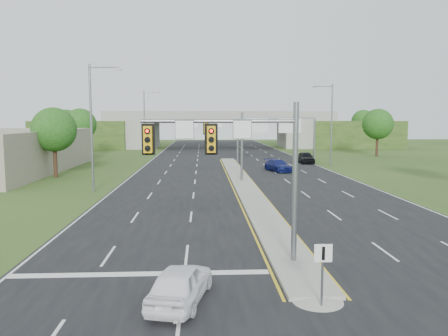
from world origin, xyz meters
name	(u,v)px	position (x,y,z in m)	size (l,w,h in m)	color
ground	(293,264)	(0.00, 0.00, 0.00)	(240.00, 240.00, 0.00)	#2A4317
road	(234,171)	(0.00, 35.00, 0.01)	(24.00, 160.00, 0.02)	black
median	(244,184)	(0.00, 23.00, 0.10)	(2.00, 54.00, 0.16)	gray
median_nose	(318,299)	(0.00, -4.00, 0.10)	(2.00, 2.00, 0.16)	gray
lane_markings	(233,177)	(-0.60, 28.91, 0.02)	(23.72, 160.00, 0.01)	gold
signal_mast_near	(242,156)	(-2.26, -0.07, 4.73)	(6.62, 0.60, 7.00)	slate
signal_mast_far	(219,135)	(-2.26, 24.93, 4.73)	(6.62, 0.60, 7.00)	slate
keep_right_sign	(323,264)	(0.00, -4.53, 1.52)	(0.60, 0.13, 2.20)	slate
sign_gantry	(275,127)	(6.68, 44.92, 5.24)	(11.58, 0.44, 6.67)	slate
overpass	(220,132)	(0.00, 80.00, 3.55)	(80.00, 14.00, 8.10)	gray
lightpole_l_mid	(94,122)	(-13.30, 20.00, 6.10)	(2.85, 0.25, 11.00)	slate
lightpole_l_far	(146,121)	(-13.30, 55.00, 6.10)	(2.85, 0.25, 11.00)	slate
lightpole_r_far	(330,121)	(13.30, 40.00, 6.10)	(2.85, 0.25, 11.00)	slate
tree_l_near	(54,130)	(-20.00, 30.00, 5.18)	(4.80, 4.80, 7.60)	#382316
tree_l_mid	(80,124)	(-24.00, 55.00, 5.51)	(5.20, 5.20, 8.12)	#382316
tree_r_mid	(378,124)	(26.00, 55.00, 5.51)	(5.20, 5.20, 8.12)	#382316
tree_back_a	(67,121)	(-38.00, 94.00, 5.84)	(6.00, 6.00, 8.85)	#382316
tree_back_b	(123,123)	(-24.00, 94.00, 5.51)	(5.60, 5.60, 8.32)	#382316
tree_back_c	(310,123)	(24.00, 94.00, 5.51)	(5.60, 5.60, 8.32)	#382316
tree_back_d	(363,121)	(38.00, 94.00, 5.84)	(6.00, 6.00, 8.85)	#382316
car_white	(181,283)	(-4.72, -3.83, 0.69)	(1.59, 3.96, 1.35)	white
car_far_b	(278,165)	(5.27, 33.98, 0.73)	(2.00, 4.91, 1.42)	#0E1556
car_far_c	(306,157)	(11.00, 43.83, 0.85)	(1.95, 4.85, 1.65)	black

